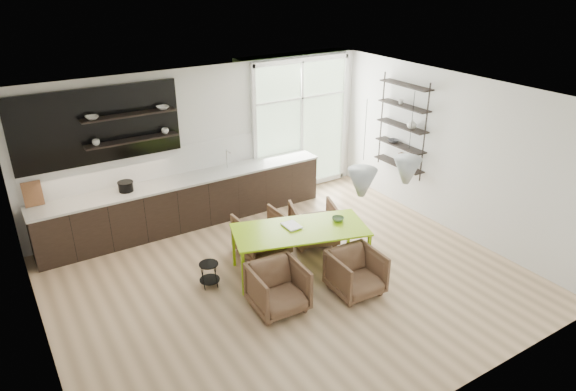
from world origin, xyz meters
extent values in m
cube|color=#D8B28A|center=(0.00, 0.00, -0.01)|extent=(7.00, 6.00, 0.01)
cube|color=white|center=(0.00, 3.00, 1.45)|extent=(7.00, 0.02, 2.90)
cube|color=white|center=(-3.50, 0.00, 1.45)|extent=(0.02, 6.00, 2.90)
cube|color=white|center=(3.50, 0.00, 1.45)|extent=(0.02, 6.00, 2.90)
cube|color=silver|center=(0.00, 0.00, 2.90)|extent=(7.00, 6.00, 0.01)
cube|color=#B2D1A5|center=(2.15, 2.97, 1.45)|extent=(2.20, 0.02, 2.70)
cube|color=white|center=(2.15, 2.94, 1.45)|extent=(2.30, 0.08, 2.80)
cone|color=silver|center=(0.95, -0.50, 1.65)|extent=(0.44, 0.44, 0.42)
cone|color=silver|center=(1.85, -0.50, 1.65)|extent=(0.44, 0.44, 0.42)
cylinder|color=black|center=(0.95, -0.50, 2.46)|extent=(0.01, 0.01, 0.89)
cylinder|color=black|center=(1.85, -0.50, 2.46)|extent=(0.01, 0.01, 0.89)
cube|color=black|center=(-0.60, 2.67, 0.45)|extent=(5.50, 0.65, 0.90)
cube|color=silver|center=(-0.60, 2.67, 0.92)|extent=(5.54, 0.69, 0.04)
cube|color=white|center=(-0.60, 2.98, 1.20)|extent=(5.50, 0.02, 0.55)
cube|color=black|center=(-1.95, 2.96, 2.10)|extent=(2.80, 0.06, 1.30)
cube|color=black|center=(-1.45, 2.82, 2.25)|extent=(1.60, 0.28, 0.03)
cube|color=black|center=(-1.45, 2.82, 1.80)|extent=(1.60, 0.28, 0.03)
cube|color=brown|center=(-3.15, 2.90, 1.15)|extent=(0.30, 0.10, 0.42)
cylinder|color=silver|center=(0.30, 2.77, 1.12)|extent=(0.02, 0.02, 0.40)
imported|color=white|center=(-2.05, 2.82, 2.29)|extent=(0.22, 0.22, 0.05)
imported|color=white|center=(-0.85, 2.82, 2.29)|extent=(0.22, 0.22, 0.05)
imported|color=white|center=(-2.05, 2.82, 1.86)|extent=(0.12, 0.12, 0.10)
imported|color=white|center=(-0.85, 2.82, 1.86)|extent=(0.12, 0.12, 0.10)
cylinder|color=black|center=(-1.70, 2.69, 1.02)|extent=(0.25, 0.25, 0.16)
cube|color=black|center=(3.36, 0.60, 1.70)|extent=(0.02, 0.02, 1.90)
cube|color=black|center=(3.36, 1.80, 1.70)|extent=(0.02, 0.02, 1.90)
cube|color=black|center=(3.36, 1.20, 0.90)|extent=(0.26, 1.20, 0.02)
cube|color=black|center=(3.36, 1.20, 1.30)|extent=(0.26, 1.20, 0.02)
cube|color=black|center=(3.36, 1.20, 1.70)|extent=(0.26, 1.20, 0.02)
cube|color=black|center=(3.36, 1.20, 2.10)|extent=(0.26, 1.20, 0.03)
cube|color=black|center=(3.36, 1.20, 2.50)|extent=(0.26, 1.20, 0.03)
imported|color=white|center=(3.36, 0.95, 1.81)|extent=(0.18, 0.18, 0.19)
imported|color=#333338|center=(3.36, 1.40, 1.34)|extent=(0.22, 0.22, 0.05)
imported|color=white|center=(3.36, 1.30, 2.16)|extent=(0.10, 0.10, 0.09)
cube|color=brown|center=(3.36, 1.10, 1.03)|extent=(0.10, 0.18, 0.24)
cube|color=#9BD80F|center=(0.30, 0.15, 0.75)|extent=(2.30, 1.53, 0.03)
cube|color=#9BD80F|center=(-0.79, 0.04, 0.37)|extent=(0.06, 0.06, 0.74)
cube|color=#9BD80F|center=(-0.54, 0.85, 0.37)|extent=(0.06, 0.06, 0.74)
cube|color=#9BD80F|center=(1.14, -0.55, 0.37)|extent=(0.06, 0.06, 0.74)
cube|color=#9BD80F|center=(1.39, 0.26, 0.37)|extent=(0.06, 0.06, 0.74)
imported|color=brown|center=(0.04, 0.96, 0.37)|extent=(0.80, 0.82, 0.73)
imported|color=brown|center=(1.04, 0.83, 0.36)|extent=(1.00, 1.01, 0.72)
imported|color=brown|center=(-0.52, -0.52, 0.35)|extent=(0.78, 0.80, 0.70)
imported|color=brown|center=(0.69, -0.80, 0.34)|extent=(0.76, 0.78, 0.68)
cylinder|color=black|center=(-1.13, 0.53, 0.39)|extent=(0.30, 0.30, 0.02)
cylinder|color=black|center=(-1.13, 0.53, 0.11)|extent=(0.32, 0.32, 0.01)
cylinder|color=black|center=(-1.00, 0.58, 0.20)|extent=(0.01, 0.01, 0.39)
cylinder|color=black|center=(-1.18, 0.66, 0.20)|extent=(0.01, 0.01, 0.39)
cylinder|color=black|center=(-1.26, 0.47, 0.20)|extent=(0.01, 0.01, 0.39)
cylinder|color=black|center=(-1.08, 0.40, 0.20)|extent=(0.01, 0.01, 0.39)
imported|color=white|center=(0.10, 0.29, 0.79)|extent=(0.24, 0.32, 0.03)
imported|color=#57794C|center=(0.97, 0.05, 0.80)|extent=(0.26, 0.26, 0.06)
camera|label=1|loc=(-3.66, -5.81, 4.61)|focal=32.00mm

